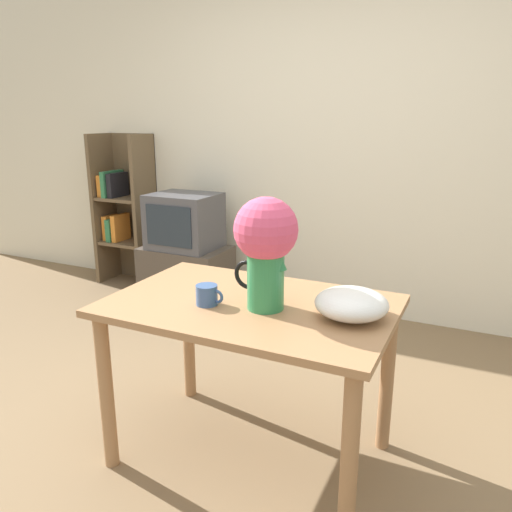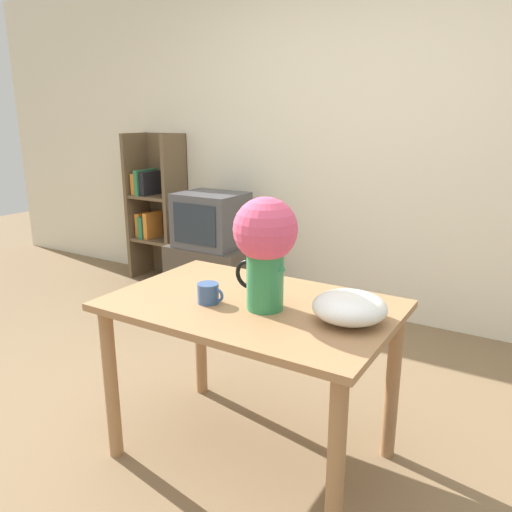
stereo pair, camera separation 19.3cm
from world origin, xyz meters
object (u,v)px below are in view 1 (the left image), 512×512
Objects in this scene: flower_vase at (266,242)px; tv_set at (184,221)px; coffee_mug at (207,295)px; white_bowl at (351,304)px.

tv_set is (-1.37, 1.50, -0.32)m from flower_vase.
coffee_mug is 0.24× the size of tv_set.
flower_vase is 3.72× the size of coffee_mug.
flower_vase is at bearing -47.66° from tv_set.
white_bowl is at bearing 11.87° from coffee_mug.
flower_vase is at bearing 16.05° from coffee_mug.
tv_set is at bearing 139.51° from white_bowl.
tv_set reaches higher than white_bowl.
coffee_mug is at bearing -168.13° from white_bowl.
coffee_mug is at bearing -53.89° from tv_set.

